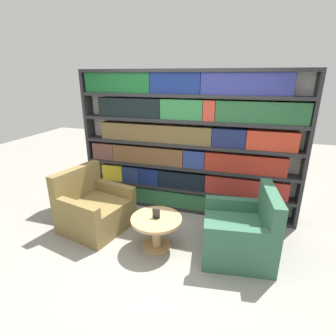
% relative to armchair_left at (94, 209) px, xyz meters
% --- Properties ---
extents(ground_plane, '(14.00, 14.00, 0.00)m').
position_rel_armchair_left_xyz_m(ground_plane, '(1.18, -0.34, -0.30)').
color(ground_plane, gray).
extents(bookshelf, '(3.54, 0.30, 2.29)m').
position_rel_armchair_left_xyz_m(bookshelf, '(1.17, 0.99, 0.85)').
color(bookshelf, silver).
rests_on(bookshelf, ground_plane).
extents(armchair_left, '(1.02, 1.04, 0.90)m').
position_rel_armchair_left_xyz_m(armchair_left, '(0.00, 0.00, 0.00)').
color(armchair_left, olive).
rests_on(armchair_left, ground_plane).
extents(armchair_right, '(0.96, 0.98, 0.90)m').
position_rel_armchair_left_xyz_m(armchair_right, '(2.14, -0.00, 0.00)').
color(armchair_right, '#336047').
rests_on(armchair_right, ground_plane).
extents(coffee_table, '(0.67, 0.67, 0.45)m').
position_rel_armchair_left_xyz_m(coffee_table, '(1.07, -0.20, 0.02)').
color(coffee_table, tan).
rests_on(coffee_table, ground_plane).
extents(table_sign, '(0.10, 0.06, 0.13)m').
position_rel_armchair_left_xyz_m(table_sign, '(1.07, -0.20, 0.20)').
color(table_sign, black).
rests_on(table_sign, coffee_table).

